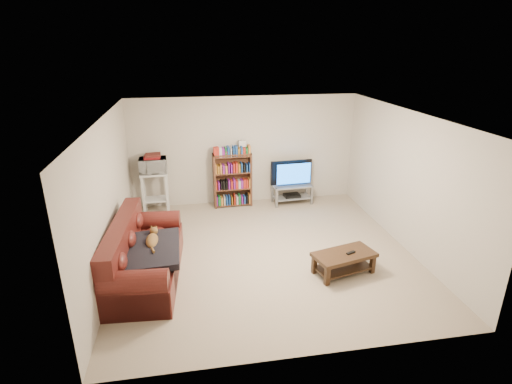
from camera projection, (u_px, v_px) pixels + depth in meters
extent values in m
plane|color=tan|center=(265.00, 253.00, 7.00)|extent=(5.00, 5.00, 0.00)
plane|color=white|center=(267.00, 116.00, 6.16)|extent=(5.00, 5.00, 0.00)
plane|color=beige|center=(245.00, 151.00, 8.89)|extent=(5.00, 0.00, 5.00)
plane|color=beige|center=(311.00, 268.00, 4.27)|extent=(5.00, 0.00, 5.00)
plane|color=beige|center=(108.00, 198.00, 6.18)|extent=(0.00, 5.00, 5.00)
plane|color=beige|center=(406.00, 180.00, 6.98)|extent=(0.00, 5.00, 5.00)
cube|color=#511914|center=(147.00, 265.00, 6.21)|extent=(1.08, 2.24, 0.42)
cube|color=#511914|center=(123.00, 251.00, 6.08)|extent=(0.40, 2.19, 0.91)
cube|color=#511914|center=(136.00, 299.00, 5.29)|extent=(0.91, 0.30, 0.54)
cube|color=#511914|center=(155.00, 234.00, 7.09)|extent=(0.91, 0.30, 0.54)
cube|color=black|center=(151.00, 250.00, 5.96)|extent=(0.86, 1.11, 0.19)
cube|color=#352112|center=(344.00, 255.00, 6.29)|extent=(1.07, 0.71, 0.06)
cube|color=#352112|center=(343.00, 267.00, 6.36)|extent=(0.96, 0.64, 0.03)
cube|color=#352112|center=(327.00, 276.00, 6.03)|extent=(0.09, 0.09, 0.29)
cube|color=#352112|center=(372.00, 264.00, 6.35)|extent=(0.09, 0.09, 0.29)
cube|color=#352112|center=(314.00, 265.00, 6.34)|extent=(0.09, 0.09, 0.29)
cube|color=#352112|center=(358.00, 254.00, 6.67)|extent=(0.09, 0.09, 0.29)
cube|color=black|center=(351.00, 253.00, 6.27)|extent=(0.16, 0.10, 0.02)
cube|color=#999EA3|center=(292.00, 186.00, 9.02)|extent=(0.91, 0.46, 0.03)
cube|color=#999EA3|center=(292.00, 197.00, 9.12)|extent=(0.87, 0.44, 0.02)
cube|color=gray|center=(277.00, 198.00, 8.84)|extent=(0.05, 0.05, 0.44)
cube|color=gray|center=(312.00, 195.00, 9.03)|extent=(0.05, 0.05, 0.44)
cube|color=gray|center=(272.00, 193.00, 9.15)|extent=(0.05, 0.05, 0.44)
cube|color=gray|center=(306.00, 190.00, 9.34)|extent=(0.05, 0.05, 0.44)
imported|color=black|center=(293.00, 173.00, 8.92)|extent=(0.96, 0.19, 0.55)
cube|color=black|center=(292.00, 195.00, 9.10)|extent=(0.37, 0.27, 0.06)
cube|color=#4E2C1B|center=(214.00, 181.00, 8.75)|extent=(0.05, 0.26, 1.21)
cube|color=#4E2C1B|center=(250.00, 179.00, 8.91)|extent=(0.05, 0.26, 1.21)
cube|color=#4E2C1B|center=(232.00, 154.00, 8.62)|extent=(0.85, 0.30, 0.03)
cube|color=maroon|center=(223.00, 152.00, 8.57)|extent=(0.25, 0.20, 0.07)
cube|color=silver|center=(154.00, 173.00, 8.38)|extent=(0.58, 0.43, 0.04)
cube|color=silver|center=(156.00, 199.00, 8.58)|extent=(0.52, 0.39, 0.03)
cube|color=silver|center=(144.00, 197.00, 8.34)|extent=(0.05, 0.05, 0.87)
cube|color=silver|center=(167.00, 195.00, 8.43)|extent=(0.05, 0.05, 0.87)
cube|color=silver|center=(144.00, 192.00, 8.64)|extent=(0.05, 0.05, 0.87)
cube|color=silver|center=(167.00, 190.00, 8.74)|extent=(0.05, 0.05, 0.87)
imported|color=silver|center=(153.00, 165.00, 8.32)|extent=(0.57, 0.40, 0.31)
cube|color=maroon|center=(152.00, 157.00, 8.25)|extent=(0.34, 0.30, 0.05)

